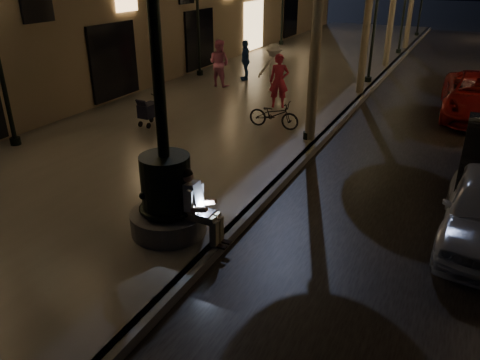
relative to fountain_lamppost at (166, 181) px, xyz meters
The scene contains 15 objects.
ground 13.09m from the fountain_lamppost, 85.60° to the left, with size 120.00×120.00×0.00m, color black.
cobble_lane 13.65m from the fountain_lamppost, 72.90° to the left, with size 6.00×45.00×0.02m, color black.
promenade 13.39m from the fountain_lamppost, 102.99° to the left, with size 8.00×45.00×0.20m, color #66635A.
curb_strip 13.09m from the fountain_lamppost, 85.60° to the left, with size 0.25×45.00×0.20m, color #59595B.
fountain_lamppost is the anchor object (origin of this frame).
seated_man_laptop 0.68m from the fountain_lamppost, ahead, with size 0.97×0.33×1.35m.
lamp_curb_a 6.37m from the fountain_lamppost, 83.35° to the left, with size 0.36×0.36×4.81m.
lamp_curb_b 14.16m from the fountain_lamppost, 87.14° to the left, with size 0.36×0.36×4.81m.
lamp_left_b 13.75m from the fountain_lamppost, 118.07° to the left, with size 0.36×0.36×4.81m.
stroller 6.49m from the fountain_lamppost, 129.11° to the left, with size 0.43×0.95×0.96m.
pedestrian_red 8.79m from the fountain_lamppost, 98.42° to the left, with size 0.66×0.43×1.81m, color #AE2238.
pedestrian_pink 11.49m from the fountain_lamppost, 113.60° to the left, with size 0.90×0.70×1.85m, color pink.
pedestrian_white 10.89m from the fountain_lamppost, 102.17° to the left, with size 1.18×0.68×1.83m, color white.
pedestrian_blue 12.78m from the fountain_lamppost, 109.05° to the left, with size 0.97×0.41×1.66m, color #254888.
bicycle 6.54m from the fountain_lamppost, 94.93° to the left, with size 0.55×1.58×0.83m, color black.
Camera 1 is at (3.49, -4.20, 4.71)m, focal length 35.00 mm.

